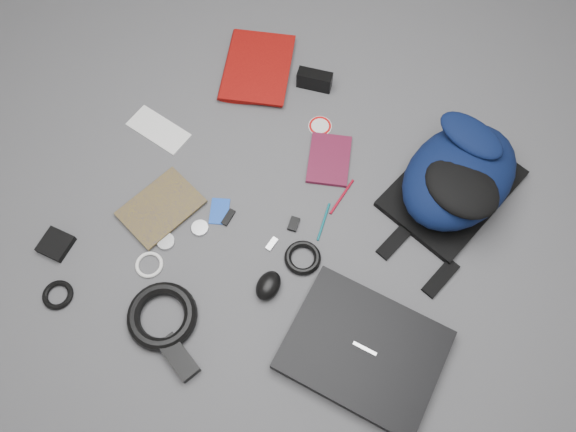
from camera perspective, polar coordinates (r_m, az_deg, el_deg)
The scene contains 24 objects.
ground at distance 1.67m, azimuth 0.00°, elevation -0.29°, with size 4.00×4.00×0.00m, color #4F4F51.
backpack at distance 1.70m, azimuth 17.01°, elevation 3.93°, with size 0.30×0.44×0.18m, color black, non-canonical shape.
laptop at distance 1.54m, azimuth 7.71°, elevation -13.35°, with size 0.40×0.31×0.04m, color black.
textbook_red at distance 1.96m, azimuth -6.40°, elevation 15.07°, with size 0.22×0.29×0.03m, color #750706.
comic_book at distance 1.75m, azimuth -14.45°, elevation 2.54°, with size 0.16×0.23×0.02m, color #A68B0B.
envelope at distance 1.86m, azimuth -13.02°, elevation 8.55°, with size 0.20×0.09×0.00m, color white.
dvd_case at distance 1.76m, azimuth 4.20°, elevation 5.75°, with size 0.13×0.18×0.01m, color #490E22.
compact_camera at distance 1.89m, azimuth 2.72°, elevation 13.64°, with size 0.11×0.04×0.06m, color black.
sticker_disc at distance 1.83m, azimuth 3.27°, elevation 9.11°, with size 0.08×0.08×0.00m, color white.
pen_teal at distance 1.66m, azimuth 3.64°, elevation -0.59°, with size 0.01×0.01×0.12m, color #0A5862.
pen_red at distance 1.70m, azimuth 5.49°, elevation 1.97°, with size 0.01×0.01×0.13m, color maroon.
id_badge at distance 1.69m, azimuth -6.97°, elevation 0.48°, with size 0.05×0.08×0.00m, color blue.
usb_black at distance 1.67m, azimuth -6.09°, elevation -0.13°, with size 0.02×0.05×0.01m, color black.
usb_silver at distance 1.63m, azimuth -1.66°, elevation -2.85°, with size 0.02×0.04×0.01m, color silver.
key_fob at distance 1.65m, azimuth 0.59°, elevation -0.82°, with size 0.03×0.04×0.01m, color black.
mouse at distance 1.57m, azimuth -2.01°, elevation -7.08°, with size 0.06×0.09×0.05m, color black.
headphone_left at distance 1.67m, azimuth -8.93°, elevation -1.23°, with size 0.05×0.05×0.01m, color silver.
headphone_right at distance 1.67m, azimuth -12.29°, elevation -2.55°, with size 0.05×0.05×0.01m, color #B2B3B5.
cable_coil at distance 1.61m, azimuth 1.50°, elevation -4.26°, with size 0.11×0.11×0.02m, color black.
power_brick at distance 1.56m, azimuth -11.05°, elevation -13.90°, with size 0.13×0.05×0.03m, color black.
power_cord_coil at distance 1.59m, azimuth -12.66°, elevation -9.88°, with size 0.19×0.19×0.04m, color black.
pouch at distance 1.76m, azimuth -22.52°, elevation -2.66°, with size 0.08×0.08×0.02m, color black.
earbud_coil at distance 1.70m, azimuth -22.35°, elevation -7.43°, with size 0.09×0.09×0.02m, color black.
white_cable_coil at distance 1.65m, azimuth -13.92°, elevation -4.83°, with size 0.08×0.08×0.01m, color white.
Camera 1 is at (0.33, -0.60, 1.52)m, focal length 35.00 mm.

